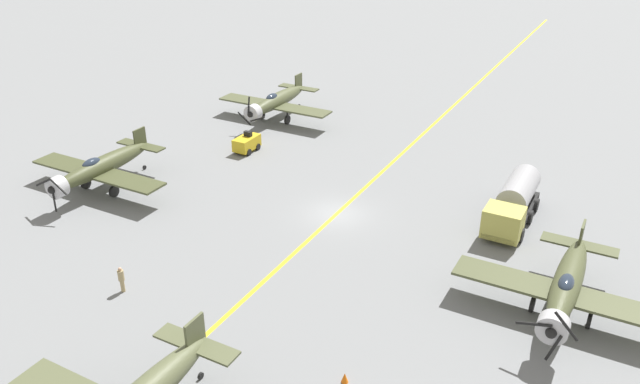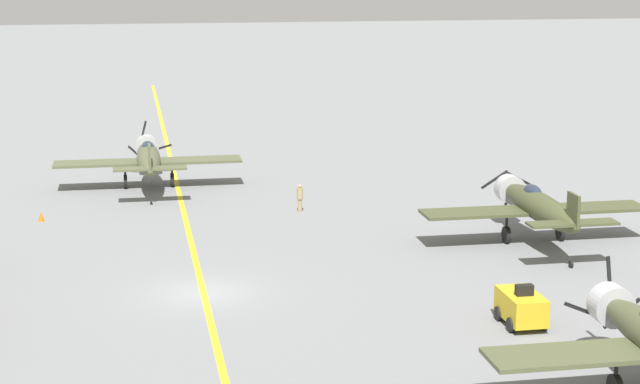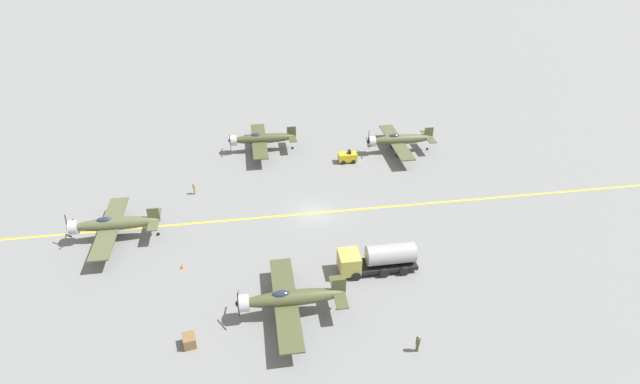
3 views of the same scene
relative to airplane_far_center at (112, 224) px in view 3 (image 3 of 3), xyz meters
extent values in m
plane|color=slate|center=(1.82, -22.62, -2.01)|extent=(400.00, 400.00, 0.00)
cube|color=yellow|center=(1.82, -22.62, -2.01)|extent=(0.30, 160.00, 0.01)
ellipsoid|color=#555A3B|center=(0.00, -0.41, 0.04)|extent=(1.50, 9.50, 1.42)
cylinder|color=#B7B7BC|center=(0.00, 4.04, 0.04)|extent=(1.58, 0.90, 1.58)
ellipsoid|color=#232D3D|center=(0.00, 0.73, 0.60)|extent=(0.80, 1.70, 0.76)
cube|color=#555A3B|center=(0.00, 0.35, -0.30)|extent=(12.00, 2.10, 0.16)
cube|color=#555A3B|center=(0.00, -4.50, 0.19)|extent=(4.40, 1.10, 0.12)
cube|color=#555A3B|center=(0.00, -4.50, 0.84)|extent=(0.14, 1.30, 1.60)
sphere|color=black|center=(0.00, 4.54, 0.04)|extent=(0.56, 0.56, 0.56)
cube|color=black|center=(0.84, 4.54, -0.19)|extent=(1.73, 0.06, 0.59)
cube|color=black|center=(-0.22, 4.54, 0.88)|extent=(0.58, 0.06, 1.73)
cube|color=black|center=(-0.62, 4.54, -0.58)|extent=(1.34, 0.06, 1.33)
cylinder|color=black|center=(-1.50, 0.35, -0.93)|extent=(0.14, 0.14, 1.26)
cylinder|color=black|center=(-1.50, 0.35, -1.56)|extent=(0.22, 0.90, 0.90)
cylinder|color=black|center=(1.50, 0.35, -0.93)|extent=(0.14, 0.14, 1.26)
cylinder|color=black|center=(1.50, 0.35, -1.56)|extent=(0.22, 0.90, 0.90)
cylinder|color=black|center=(0.00, -4.56, -1.83)|extent=(0.12, 0.36, 0.36)
ellipsoid|color=#494E2F|center=(-14.53, -18.46, 0.04)|extent=(1.50, 9.50, 1.42)
cylinder|color=#B7B7BC|center=(-14.53, -14.01, 0.04)|extent=(1.58, 0.90, 1.58)
ellipsoid|color=#232D3D|center=(-14.53, -17.32, 0.60)|extent=(0.80, 1.70, 0.76)
cube|color=#494E2F|center=(-14.53, -17.70, -0.30)|extent=(12.00, 2.10, 0.16)
cube|color=#494E2F|center=(-14.53, -22.55, 0.19)|extent=(4.40, 1.10, 0.12)
cube|color=#494E2F|center=(-14.53, -22.55, 0.84)|extent=(0.14, 1.30, 1.60)
sphere|color=black|center=(-14.53, -13.51, 0.04)|extent=(0.56, 0.56, 0.56)
cube|color=black|center=(-15.13, -13.51, 0.67)|extent=(1.32, 0.06, 1.36)
cube|color=black|center=(-14.77, -13.51, -0.80)|extent=(0.62, 0.06, 1.72)
cube|color=black|center=(-13.68, -13.51, 0.25)|extent=(1.73, 0.06, 0.56)
cylinder|color=black|center=(-16.03, -17.70, -0.93)|extent=(0.14, 0.14, 1.26)
cylinder|color=black|center=(-16.03, -17.70, -1.56)|extent=(0.22, 0.90, 0.90)
cylinder|color=black|center=(-13.03, -17.70, -0.93)|extent=(0.14, 0.14, 1.26)
cylinder|color=black|center=(-13.03, -17.70, -1.56)|extent=(0.22, 0.90, 0.90)
cylinder|color=black|center=(-14.53, -22.61, -1.83)|extent=(0.12, 0.36, 0.36)
ellipsoid|color=#4F5436|center=(16.15, -37.67, 0.04)|extent=(1.50, 9.50, 1.42)
cylinder|color=#B7B7BC|center=(16.15, -33.22, 0.04)|extent=(1.57, 0.90, 1.58)
ellipsoid|color=#232D3D|center=(16.15, -36.53, 0.60)|extent=(0.80, 1.70, 0.76)
cube|color=#4F5436|center=(16.15, -36.91, -0.30)|extent=(12.00, 2.10, 0.16)
cube|color=#4F5436|center=(16.15, -41.76, 0.19)|extent=(4.40, 1.10, 0.12)
cube|color=#4F5436|center=(16.15, -41.76, 0.84)|extent=(0.14, 1.30, 1.60)
sphere|color=black|center=(16.15, -32.72, 0.04)|extent=(0.56, 0.56, 0.56)
cube|color=black|center=(16.85, -32.72, -0.49)|extent=(1.48, 0.06, 1.17)
cube|color=black|center=(16.26, -32.72, 0.91)|extent=(0.36, 0.06, 1.75)
cube|color=black|center=(15.34, -32.72, -0.30)|extent=(1.67, 0.06, 0.81)
cylinder|color=black|center=(14.65, -36.91, -0.93)|extent=(0.14, 0.14, 1.26)
cylinder|color=black|center=(14.65, -36.91, -1.56)|extent=(0.22, 0.90, 0.90)
cylinder|color=black|center=(17.65, -36.91, -0.93)|extent=(0.14, 0.14, 1.26)
cylinder|color=black|center=(17.65, -36.91, -1.56)|extent=(0.22, 0.90, 0.90)
cylinder|color=black|center=(16.15, -41.82, -1.83)|extent=(0.12, 0.36, 0.36)
ellipsoid|color=#464B2C|center=(19.55, -17.72, 0.04)|extent=(1.50, 9.50, 1.42)
cylinder|color=#B7B7BC|center=(19.55, -13.27, 0.04)|extent=(1.58, 0.90, 1.58)
ellipsoid|color=#232D3D|center=(19.55, -16.58, 0.60)|extent=(0.80, 1.70, 0.76)
cube|color=#464B2C|center=(19.55, -16.96, -0.30)|extent=(12.00, 2.10, 0.16)
cube|color=#464B2C|center=(19.55, -21.81, 0.19)|extent=(4.40, 1.10, 0.12)
cube|color=#464B2C|center=(19.55, -21.81, 0.84)|extent=(0.14, 1.30, 1.60)
sphere|color=black|center=(19.55, -12.77, 0.04)|extent=(0.56, 0.56, 0.56)
cube|color=black|center=(18.80, -12.77, 0.50)|extent=(1.56, 0.06, 1.05)
cube|color=black|center=(19.52, -12.77, -0.84)|extent=(0.20, 0.06, 1.75)
cube|color=black|center=(20.32, -12.77, 0.45)|extent=(1.61, 0.06, 0.94)
cylinder|color=black|center=(18.05, -16.96, -0.93)|extent=(0.14, 0.14, 1.26)
cylinder|color=black|center=(18.05, -16.96, -1.56)|extent=(0.22, 0.90, 0.90)
cylinder|color=black|center=(21.05, -16.96, -0.93)|extent=(0.14, 0.14, 1.26)
cylinder|color=black|center=(21.05, -16.96, -1.56)|extent=(0.22, 0.90, 0.90)
cylinder|color=black|center=(19.55, -21.87, -1.83)|extent=(0.12, 0.36, 0.36)
cube|color=black|center=(-9.59, -27.51, -1.39)|extent=(2.25, 8.00, 0.40)
cube|color=#B2AD4C|center=(-9.59, -24.55, -0.59)|extent=(2.50, 2.08, 2.00)
cylinder|color=#9E9EA3|center=(-9.59, -28.83, -0.09)|extent=(2.10, 4.96, 2.10)
cylinder|color=black|center=(-10.77, -25.03, -1.51)|extent=(0.30, 1.00, 1.00)
cylinder|color=black|center=(-8.40, -25.03, -1.51)|extent=(0.30, 1.00, 1.00)
cylinder|color=black|center=(-10.77, -27.91, -1.51)|extent=(0.30, 1.00, 1.00)
cylinder|color=black|center=(-8.40, -27.91, -1.51)|extent=(0.30, 1.00, 1.00)
cylinder|color=black|center=(-10.77, -29.99, -1.51)|extent=(0.30, 1.00, 1.00)
cylinder|color=black|center=(-8.40, -29.99, -1.51)|extent=(0.30, 1.00, 1.00)
cube|color=gold|center=(14.21, -29.22, -1.21)|extent=(1.40, 2.60, 1.10)
cube|color=black|center=(14.21, -29.48, -0.44)|extent=(0.70, 0.36, 0.44)
cylinder|color=black|center=(13.53, -28.51, -1.71)|extent=(0.20, 0.60, 0.60)
cylinder|color=black|center=(14.90, -28.51, -1.71)|extent=(0.20, 0.60, 0.60)
cylinder|color=black|center=(13.53, -29.94, -1.71)|extent=(0.20, 0.60, 0.60)
cylinder|color=black|center=(14.90, -29.94, -1.71)|extent=(0.20, 0.60, 0.60)
cylinder|color=#515638|center=(-20.31, -28.25, -1.59)|extent=(0.26, 0.26, 0.85)
cylinder|color=#515638|center=(-20.31, -28.25, -0.81)|extent=(0.39, 0.39, 0.71)
sphere|color=tan|center=(-20.31, -28.25, -0.34)|extent=(0.23, 0.23, 0.23)
cylinder|color=tan|center=(8.55, -8.13, -1.61)|extent=(0.25, 0.25, 0.79)
cylinder|color=tan|center=(8.55, -8.13, -0.89)|extent=(0.36, 0.36, 0.66)
sphere|color=tan|center=(8.55, -8.13, -0.45)|extent=(0.22, 0.22, 0.22)
cube|color=brown|center=(-16.75, -9.19, -1.49)|extent=(1.44, 1.27, 1.04)
cone|color=orange|center=(-6.25, -7.71, -1.74)|extent=(0.36, 0.36, 0.55)
camera|label=1|loc=(-16.09, 12.92, 19.73)|focal=35.00mm
camera|label=2|loc=(-1.21, -68.38, 12.63)|focal=60.00mm
camera|label=3|loc=(-47.83, -15.71, 31.44)|focal=28.00mm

